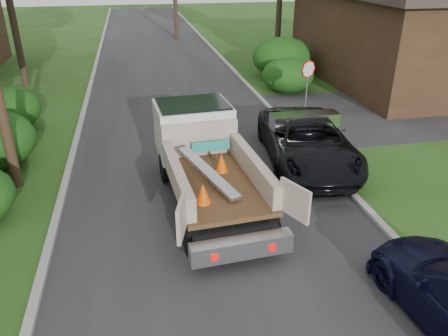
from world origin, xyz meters
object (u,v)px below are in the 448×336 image
stop_sign (308,77)px  house_right (414,21)px  black_pickup (307,141)px  flatbed_truck (202,150)px

stop_sign → house_right: 9.37m
house_right → black_pickup: house_right is taller
house_right → flatbed_truck: (-13.07, -10.36, -1.90)m
flatbed_truck → black_pickup: (3.67, 1.10, -0.47)m
house_right → black_pickup: size_ratio=2.29×
house_right → black_pickup: (-9.40, -9.26, -2.37)m
stop_sign → house_right: bearing=32.7°
stop_sign → flatbed_truck: 7.54m
stop_sign → flatbed_truck: (-5.27, -5.36, -0.52)m
flatbed_truck → house_right: bearing=34.6°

